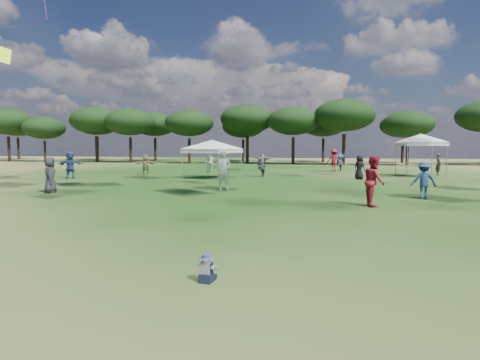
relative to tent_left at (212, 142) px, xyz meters
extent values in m
cylinder|color=black|center=(-36.76, 22.72, -0.68)|extent=(0.40, 0.40, 3.51)
ellipsoid|color=black|center=(-36.76, 22.72, 3.18)|extent=(6.82, 6.82, 3.68)
cylinder|color=black|center=(-30.90, 22.73, -0.98)|extent=(0.33, 0.33, 2.92)
ellipsoid|color=black|center=(-30.90, 22.73, 2.23)|extent=(5.67, 5.67, 3.06)
cylinder|color=black|center=(-23.01, 22.92, -0.69)|extent=(0.40, 0.40, 3.49)
ellipsoid|color=black|center=(-23.01, 22.92, 3.15)|extent=(6.79, 6.79, 3.66)
cylinder|color=black|center=(-17.86, 22.64, -0.78)|extent=(0.38, 0.38, 3.32)
ellipsoid|color=black|center=(-17.86, 22.64, 2.87)|extent=(6.44, 6.44, 3.47)
cylinder|color=black|center=(-9.46, 21.93, -0.87)|extent=(0.36, 0.36, 3.14)
ellipsoid|color=black|center=(-9.46, 21.93, 2.59)|extent=(6.11, 6.11, 3.29)
cylinder|color=black|center=(-2.34, 23.44, -0.71)|extent=(0.40, 0.40, 3.46)
ellipsoid|color=black|center=(-2.34, 23.44, 3.10)|extent=(6.73, 6.73, 3.63)
cylinder|color=black|center=(3.47, 22.26, -0.83)|extent=(0.37, 0.37, 3.21)
ellipsoid|color=black|center=(3.47, 22.26, 2.70)|extent=(6.24, 6.24, 3.36)
cylinder|color=black|center=(9.31, 21.80, -0.66)|extent=(0.41, 0.41, 3.56)
ellipsoid|color=black|center=(9.31, 21.80, 3.25)|extent=(6.91, 6.91, 3.73)
cylinder|color=black|center=(16.25, 22.14, -1.00)|extent=(0.33, 0.33, 2.88)
ellipsoid|color=black|center=(16.25, 22.14, 2.17)|extent=(5.60, 5.60, 3.02)
cylinder|color=black|center=(-42.88, 31.42, -0.66)|extent=(0.41, 0.41, 3.56)
ellipsoid|color=black|center=(-42.88, 31.42, 3.26)|extent=(6.92, 6.92, 3.73)
cylinder|color=black|center=(-28.04, 31.19, -0.63)|extent=(0.41, 0.41, 3.62)
ellipsoid|color=black|center=(-28.04, 31.19, 3.36)|extent=(7.03, 7.03, 3.79)
cylinder|color=black|center=(-17.35, 29.19, -0.75)|extent=(0.39, 0.39, 3.37)
ellipsoid|color=black|center=(-17.35, 29.19, 2.95)|extent=(6.54, 6.54, 3.53)
cylinder|color=black|center=(-4.47, 30.94, -0.88)|extent=(0.36, 0.36, 3.11)
ellipsoid|color=black|center=(-4.47, 30.94, 2.54)|extent=(6.05, 6.05, 3.26)
cylinder|color=black|center=(6.88, 30.15, -0.84)|extent=(0.37, 0.37, 3.20)
ellipsoid|color=black|center=(6.88, 30.15, 2.68)|extent=(6.21, 6.21, 3.35)
cylinder|color=black|center=(16.88, 28.97, -0.94)|extent=(0.34, 0.34, 2.99)
ellipsoid|color=black|center=(16.88, 28.97, 2.35)|extent=(5.81, 5.81, 3.13)
cylinder|color=gray|center=(-1.80, -0.93, -1.49)|extent=(0.06, 0.06, 1.89)
cylinder|color=gray|center=(0.93, -1.80, -1.49)|extent=(0.06, 0.06, 1.89)
cylinder|color=gray|center=(-0.93, 1.80, -1.49)|extent=(0.06, 0.06, 1.89)
cylinder|color=gray|center=(1.80, 0.93, -1.49)|extent=(0.06, 0.06, 1.89)
cube|color=silver|center=(0.00, 0.00, -0.60)|extent=(3.79, 3.79, 0.25)
pyramid|color=silver|center=(0.00, 0.00, 0.12)|extent=(5.86, 5.86, 0.60)
cylinder|color=gray|center=(12.85, 3.18, -1.26)|extent=(0.06, 0.06, 2.35)
cylinder|color=gray|center=(15.43, 3.52, -1.26)|extent=(0.06, 0.06, 2.35)
cylinder|color=gray|center=(12.52, 5.76, -1.26)|extent=(0.06, 0.06, 2.35)
cylinder|color=gray|center=(15.10, 6.10, -1.26)|extent=(0.06, 0.06, 2.35)
cube|color=silver|center=(13.98, 4.64, -0.14)|extent=(3.10, 3.10, 0.25)
pyramid|color=silver|center=(13.98, 4.64, 0.59)|extent=(5.58, 5.58, 0.60)
cube|color=black|center=(5.78, -19.94, -2.36)|extent=(0.21, 0.21, 0.15)
cube|color=black|center=(5.73, -19.80, -2.40)|extent=(0.08, 0.18, 0.08)
cube|color=black|center=(5.86, -19.81, -2.40)|extent=(0.08, 0.18, 0.08)
cube|color=white|center=(5.78, -19.94, -2.20)|extent=(0.19, 0.15, 0.19)
cylinder|color=white|center=(5.67, -19.88, -2.20)|extent=(0.08, 0.19, 0.12)
cylinder|color=white|center=(5.90, -19.90, -2.20)|extent=(0.08, 0.19, 0.12)
sphere|color=#E0B293|center=(5.78, -19.94, -2.07)|extent=(0.13, 0.13, 0.13)
cone|color=#424F9A|center=(5.78, -19.94, -2.04)|extent=(0.22, 0.22, 0.02)
cylinder|color=#424F9A|center=(5.78, -19.94, -2.01)|extent=(0.14, 0.14, 0.06)
imported|color=#2E2D32|center=(-4.89, -9.80, -1.62)|extent=(0.87, 0.96, 1.64)
imported|color=silver|center=(-2.13, 6.41, -1.59)|extent=(1.00, 1.04, 1.69)
imported|color=navy|center=(-9.17, -2.29, -1.53)|extent=(1.76, 0.92, 1.81)
imported|color=black|center=(9.61, 1.20, -1.65)|extent=(0.91, 0.87, 1.57)
imported|color=silver|center=(2.60, -6.79, -1.48)|extent=(0.84, 0.78, 1.92)
imported|color=olive|center=(-5.84, 2.05, -1.66)|extent=(1.50, 1.02, 1.56)
imported|color=#454448|center=(3.07, 1.91, -1.61)|extent=(1.84, 1.83, 1.66)
imported|color=#2F3035|center=(15.59, 6.21, -1.63)|extent=(0.43, 0.62, 1.62)
imported|color=maroon|center=(9.24, -10.90, -1.53)|extent=(0.75, 0.93, 1.82)
imported|color=navy|center=(8.59, 10.37, -1.63)|extent=(1.25, 2.06, 1.62)
imported|color=navy|center=(11.44, -8.38, -1.67)|extent=(1.01, 0.60, 1.53)
imported|color=maroon|center=(8.08, 9.33, -1.47)|extent=(1.38, 0.99, 1.93)
plane|color=#DEFF1A|center=(-13.61, -2.88, 5.77)|extent=(1.42, 1.82, 1.45)
camera|label=1|loc=(7.64, -25.88, -0.28)|focal=30.00mm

